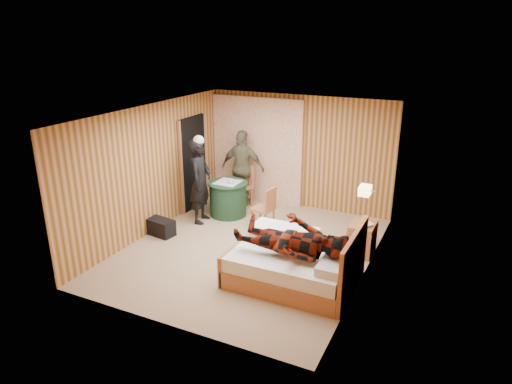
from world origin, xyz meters
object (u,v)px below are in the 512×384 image
at_px(chair_near, 266,205).
at_px(duffel_bag, 160,227).
at_px(chair_far, 243,183).
at_px(nightstand, 362,238).
at_px(man_on_bed, 292,232).
at_px(wall_lamp, 365,190).
at_px(round_table, 228,198).
at_px(bed, 295,263).
at_px(woman_standing, 200,181).
at_px(man_at_table, 243,168).

distance_m(chair_near, duffel_bag, 2.12).
xyz_separation_m(chair_far, chair_near, (1.02, -0.99, -0.04)).
height_order(nightstand, chair_near, chair_near).
relative_size(nightstand, man_on_bed, 0.34).
relative_size(wall_lamp, round_table, 0.31).
height_order(chair_far, duffel_bag, chair_far).
xyz_separation_m(bed, woman_standing, (-2.61, 1.39, 0.58)).
relative_size(woman_standing, man_on_bed, 0.99).
bearing_deg(woman_standing, chair_far, -27.44).
height_order(chair_near, man_on_bed, man_on_bed).
distance_m(duffel_bag, man_at_table, 2.39).
xyz_separation_m(round_table, chair_near, (1.05, -0.33, 0.13)).
xyz_separation_m(bed, chair_far, (-2.25, 2.59, 0.24)).
bearing_deg(round_table, man_at_table, 90.00).
distance_m(nightstand, man_at_table, 3.32).
bearing_deg(man_on_bed, wall_lamp, 59.30).
bearing_deg(chair_near, chair_far, -126.73).
height_order(wall_lamp, chair_near, wall_lamp).
bearing_deg(bed, wall_lamp, 53.57).
xyz_separation_m(wall_lamp, duffel_bag, (-3.77, -0.62, -1.14)).
bearing_deg(chair_near, woman_standing, -73.60).
height_order(nightstand, man_on_bed, man_on_bed).
distance_m(nightstand, round_table, 3.08).
bearing_deg(bed, chair_near, 127.56).
distance_m(nightstand, chair_near, 2.00).
distance_m(nightstand, woman_standing, 3.41).
bearing_deg(duffel_bag, chair_near, 42.25).
bearing_deg(chair_far, nightstand, -0.40).
bearing_deg(man_at_table, chair_far, 120.60).
xyz_separation_m(bed, man_on_bed, (0.02, -0.23, 0.64)).
relative_size(chair_far, man_at_table, 0.54).
bearing_deg(duffel_bag, nightstand, 22.98).
xyz_separation_m(nightstand, man_at_table, (-3.03, 1.25, 0.56)).
xyz_separation_m(woman_standing, man_on_bed, (2.63, -1.61, 0.06)).
bearing_deg(round_table, chair_near, -17.29).
relative_size(bed, man_on_bed, 1.10).
height_order(chair_far, man_on_bed, man_on_bed).
bearing_deg(nightstand, man_at_table, 157.58).
distance_m(wall_lamp, chair_near, 2.24).
bearing_deg(wall_lamp, man_on_bed, -120.70).
bearing_deg(woman_standing, round_table, -42.45).
xyz_separation_m(bed, man_at_table, (-2.28, 2.63, 0.57)).
bearing_deg(chair_far, woman_standing, -85.39).
height_order(woman_standing, man_on_bed, man_on_bed).
distance_m(wall_lamp, round_table, 3.32).
height_order(wall_lamp, chair_far, wall_lamp).
bearing_deg(round_table, duffel_bag, -115.53).
bearing_deg(round_table, nightstand, -10.16).
bearing_deg(nightstand, wall_lamp, -82.01).
height_order(nightstand, man_at_table, man_at_table).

